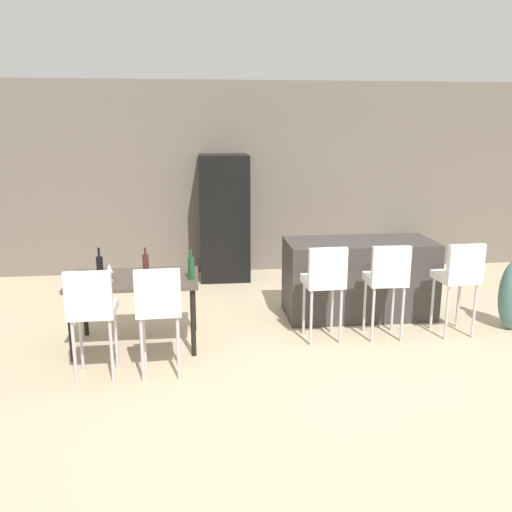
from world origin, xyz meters
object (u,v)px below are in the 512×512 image
Objects in this scene: wine_bottle_far at (100,267)px; dining_chair_far at (159,304)px; bar_chair_middle at (387,276)px; dining_table at (135,284)px; refrigerator at (224,218)px; bar_chair_left at (325,278)px; wine_bottle_end at (191,268)px; bar_chair_right at (459,274)px; wine_bottle_left at (146,266)px; dining_chair_near at (92,307)px; kitchen_island at (359,278)px; potted_plant at (415,250)px; wine_glass_middle at (109,268)px.

dining_chair_far is at bearing -50.85° from wine_bottle_far.
bar_chair_middle is 2.64m from dining_table.
wine_bottle_far is 0.17× the size of refrigerator.
wine_bottle_end is (-1.38, -0.02, 0.16)m from bar_chair_left.
wine_bottle_far is (-2.31, 0.13, 0.16)m from bar_chair_left.
dining_table is 2.70m from refrigerator.
wine_bottle_left reaches higher than bar_chair_right.
dining_chair_near is at bearing -167.49° from bar_chair_middle.
dining_chair_near is 3.33× the size of wine_bottle_far.
wine_bottle_left is at bearing 178.53° from bar_chair_right.
refrigerator is at bearing 76.80° from dining_chair_far.
kitchen_island reaches higher than potted_plant.
bar_chair_middle reaches higher than wine_glass_middle.
wine_bottle_end is 0.94m from wine_bottle_far.
wine_bottle_end is 0.98× the size of wine_bottle_far.
potted_plant is at bearing 31.41° from dining_table.
dining_table is 1.24× the size of dining_chair_far.
wine_bottle_far is (-0.64, 0.78, 0.16)m from dining_chair_far.
bar_chair_left is at bearing -2.65° from wine_bottle_left.
wine_bottle_far reaches higher than dining_chair_near.
bar_chair_right is at bearing 11.68° from dining_chair_far.
wine_bottle_far is (-0.05, 0.78, 0.16)m from dining_chair_near.
kitchen_island is 5.55× the size of wine_bottle_left.
bar_chair_right is at bearing 0.01° from bar_chair_middle.
bar_chair_left is 1.85m from wine_bottle_left.
bar_chair_left is at bearing 0.63° from wine_bottle_end.
kitchen_island is 2.58m from wine_bottle_left.
dining_chair_near is 3.51m from refrigerator.
kitchen_island is at bearing 15.62° from wine_bottle_left.
wine_bottle_left is (0.12, -0.02, 0.20)m from dining_table.
bar_chair_right is at bearing -0.41° from wine_glass_middle.
bar_chair_left reaches higher than wine_glass_middle.
kitchen_island is 2.89× the size of potted_plant.
wine_bottle_end is at bearing -12.36° from wine_bottle_left.
bar_chair_middle is at bearing 12.51° from dining_chair_near.
bar_chair_left reaches higher than potted_plant.
wine_bottle_left is (-1.84, 0.09, 0.17)m from bar_chair_left.
wine_bottle_left is at bearing 103.01° from dining_chair_far.
refrigerator reaches higher than kitchen_island.
potted_plant is at bearing -0.19° from refrigerator.
dining_chair_near is (-3.73, -0.65, 0.00)m from bar_chair_right.
wine_bottle_end is at bearing -179.58° from bar_chair_middle.
bar_chair_right reaches higher than wine_bottle_end.
kitchen_island is at bearing 138.39° from bar_chair_right.
bar_chair_left is 0.68m from bar_chair_middle.
dining_chair_near is at bearing -95.21° from wine_glass_middle.
bar_chair_middle is 0.80m from bar_chair_right.
bar_chair_middle is 1.00× the size of bar_chair_right.
potted_plant is at bearing 36.70° from dining_chair_near.
kitchen_island is at bearing 21.53° from wine_bottle_end.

